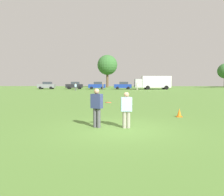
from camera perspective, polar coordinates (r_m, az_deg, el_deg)
ground_plane at (r=9.38m, az=1.53°, el=-8.03°), size 150.93×150.93×0.00m
player_thrower at (r=9.46m, az=-4.03°, el=-2.02°), size 0.55×0.44×1.71m
player_defender at (r=9.35m, az=3.80°, el=-2.65°), size 0.48×0.31×1.56m
frisbee at (r=9.54m, az=-1.00°, el=-1.18°), size 0.27×0.27×0.07m
traffic_cone at (r=12.91m, az=17.25°, el=-3.74°), size 0.32×0.32×0.48m
parked_car_near_left at (r=56.56m, az=-16.79°, el=3.20°), size 4.31×2.42×1.82m
parked_car_mid_left at (r=55.41m, az=-9.81°, el=3.30°), size 4.31×2.42×1.82m
parked_car_center at (r=53.66m, az=-3.91°, el=3.32°), size 4.31×2.42×1.82m
parked_car_mid_right at (r=52.96m, az=2.87°, el=3.31°), size 4.31×2.42×1.82m
box_truck at (r=53.14m, az=10.80°, el=4.13°), size 8.64×3.36×3.18m
bystander_sideline_watcher at (r=49.24m, az=6.62°, el=3.15°), size 0.48×0.48×1.58m
bystander_far_jogger at (r=47.16m, az=-9.53°, el=3.03°), size 0.42×0.25×1.54m
bystander_field_marshal at (r=47.48m, az=-2.42°, el=3.13°), size 0.34×0.48×1.58m
tree_west_oak at (r=69.06m, az=-1.23°, el=8.64°), size 6.27×6.27×10.19m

